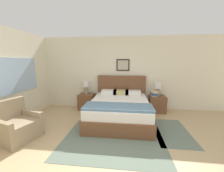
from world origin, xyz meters
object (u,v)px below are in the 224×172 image
nightstand_near_window (87,101)px  table_lamp_near_window (86,86)px  armchair (16,126)px  table_lamp_by_door (158,87)px  nightstand_by_door (157,104)px  bed (120,109)px

nightstand_near_window → table_lamp_near_window: table_lamp_near_window is taller
armchair → table_lamp_near_window: bearing=172.6°
table_lamp_near_window → table_lamp_by_door: bearing=0.0°
nightstand_by_door → table_lamp_by_door: size_ratio=1.18×
bed → nightstand_near_window: 1.48m
nightstand_near_window → table_lamp_near_window: (-0.02, 0.02, 0.58)m
table_lamp_by_door → table_lamp_near_window: bearing=180.0°
bed → table_lamp_by_door: bed is taller
armchair → bed: bearing=137.4°
bed → armchair: 2.59m
bed → armchair: size_ratio=2.23×
bed → table_lamp_near_window: size_ratio=4.47×
nightstand_near_window → table_lamp_by_door: table_lamp_by_door is taller
armchair → nightstand_by_door: 4.07m
armchair → nightstand_near_window: armchair is taller
nightstand_by_door → table_lamp_by_door: table_lamp_by_door is taller
table_lamp_by_door → bed: bearing=-146.9°
bed → armchair: bed is taller
table_lamp_near_window → armchair: bearing=-114.3°
bed → nightstand_by_door: size_ratio=3.80×
nightstand_by_door → table_lamp_near_window: bearing=179.6°
nightstand_by_door → nightstand_near_window: bearing=180.0°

